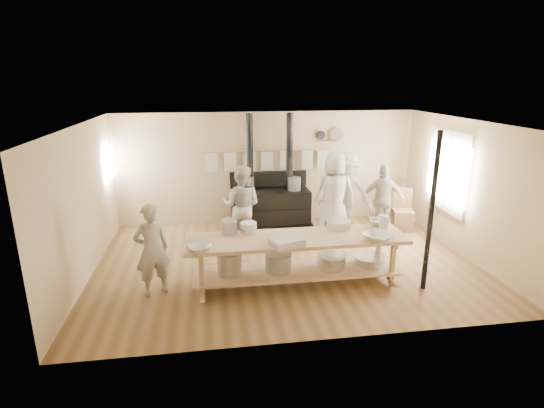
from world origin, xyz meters
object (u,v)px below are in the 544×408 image
Objects in this scene: stove at (270,204)px; cook_far_left at (152,250)px; cook_center at (334,195)px; cook_right at (383,200)px; chair at (402,218)px; cook_by_window at (345,192)px; prep_table at (296,256)px; roasting_pan at (287,242)px; cook_left at (242,206)px.

cook_far_left is (-2.30, -2.99, 0.24)m from stove.
cook_center reaches higher than cook_far_left.
cook_right is 1.66× the size of chair.
cook_center reaches higher than cook_right.
cook_center is at bearing -119.79° from cook_by_window.
prep_table is 0.55m from roasting_pan.
cook_by_window is at bearing -135.89° from cook_center.
cook_right is (1.12, -0.01, -0.16)m from cook_center.
cook_by_window is (1.60, -0.64, 0.38)m from stove.
cook_left is 2.32m from roasting_pan.
cook_by_window is at bearing -149.45° from cook_left.
stove is at bearing -104.51° from cook_left.
cook_center reaches higher than prep_table.
chair is (1.67, 0.14, -0.65)m from cook_center.
stove is 1.72× the size of cook_far_left.
cook_far_left reaches higher than prep_table.
cook_right is 0.86× the size of cook_by_window.
cook_by_window reaches higher than cook_far_left.
cook_center is at bearing -161.53° from chair.
roasting_pan is at bearing -126.58° from chair.
cook_left reaches higher than prep_table.
cook_far_left is at bearing 46.49° from cook_right.
cook_center is 1.03× the size of cook_by_window.
cook_by_window reaches higher than prep_table.
roasting_pan is at bearing 122.88° from cook_left.
cook_right reaches higher than prep_table.
cook_center reaches higher than cook_by_window.
cook_left reaches higher than roasting_pan.
prep_table is (-0.00, -3.02, -0.00)m from stove.
prep_table is 1.99× the size of cook_by_window.
cook_center is 1.80m from chair.
stove is 3.04m from chair.
chair is at bearing 37.77° from prep_table.
cook_by_window is at bearing 56.19° from roasting_pan.
cook_far_left is 3.04× the size of roasting_pan.
prep_table is 7.22× the size of roasting_pan.
cook_right reaches higher than roasting_pan.
stove reaches higher than cook_by_window.
chair is 1.87× the size of roasting_pan.
cook_left is at bearing 25.99° from cook_right.
prep_table is 2.09m from cook_left.
chair is at bearing -143.47° from cook_right.
prep_table is 2.53m from cook_center.
prep_table is 2.89m from cook_by_window.
roasting_pan is (-3.16, -2.61, 0.63)m from chair.
cook_by_window reaches higher than cook_right.
cook_left is 1.08× the size of cook_right.
cook_far_left is at bearing 170.37° from roasting_pan.
roasting_pan is at bearing -93.67° from stove.
cook_right is 3.11× the size of roasting_pan.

